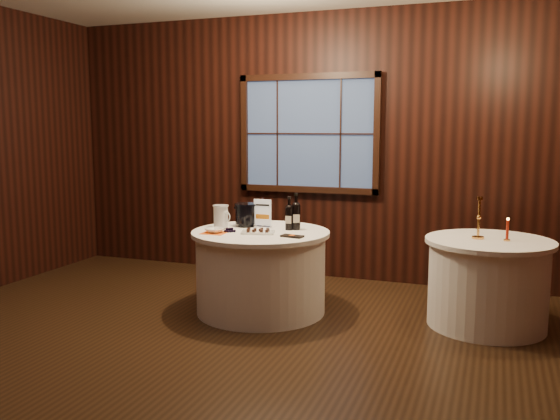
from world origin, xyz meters
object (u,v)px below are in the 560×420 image
at_px(glass_pitcher, 221,216).
at_px(port_bottle_right, 296,214).
at_px(port_bottle_left, 289,215).
at_px(red_candle, 507,232).
at_px(main_table, 261,271).
at_px(sign_stand, 263,218).
at_px(chocolate_box, 292,236).
at_px(side_table, 487,283).
at_px(cracker_bowl, 215,230).
at_px(grape_bunch, 229,230).
at_px(brass_candlestick, 479,224).
at_px(ice_bucket, 246,214).
at_px(chocolate_plate, 258,231).

bearing_deg(glass_pitcher, port_bottle_right, 29.20).
distance_m(port_bottle_left, red_candle, 1.92).
xyz_separation_m(main_table, sign_stand, (-0.05, 0.18, 0.48)).
height_order(chocolate_box, red_candle, red_candle).
bearing_deg(port_bottle_right, chocolate_box, -100.05).
height_order(side_table, sign_stand, sign_stand).
relative_size(main_table, chocolate_box, 6.65).
relative_size(main_table, cracker_bowl, 7.88).
height_order(grape_bunch, red_candle, red_candle).
bearing_deg(red_candle, grape_bunch, -169.36).
distance_m(port_bottle_left, chocolate_box, 0.39).
distance_m(chocolate_box, grape_bunch, 0.61).
bearing_deg(main_table, sign_stand, 105.41).
bearing_deg(brass_candlestick, grape_bunch, -167.62).
height_order(ice_bucket, cracker_bowl, ice_bucket).
height_order(grape_bunch, brass_candlestick, brass_candlestick).
bearing_deg(glass_pitcher, port_bottle_left, 27.28).
bearing_deg(cracker_bowl, red_candle, 11.64).
distance_m(main_table, brass_candlestick, 1.99).
distance_m(ice_bucket, grape_bunch, 0.38).
distance_m(port_bottle_right, cracker_bowl, 0.78).
xyz_separation_m(main_table, side_table, (2.00, 0.30, 0.00)).
bearing_deg(chocolate_box, sign_stand, 148.26).
xyz_separation_m(chocolate_plate, glass_pitcher, (-0.45, 0.17, 0.09)).
height_order(main_table, side_table, same).
xyz_separation_m(ice_bucket, glass_pitcher, (-0.20, -0.14, -0.01)).
xyz_separation_m(port_bottle_left, glass_pitcher, (-0.66, -0.10, -0.03)).
distance_m(main_table, side_table, 2.02).
height_order(cracker_bowl, red_candle, red_candle).
height_order(sign_stand, port_bottle_right, port_bottle_right).
height_order(port_bottle_left, brass_candlestick, brass_candlestick).
bearing_deg(side_table, port_bottle_left, -175.19).
bearing_deg(chocolate_plate, side_table, 12.01).
relative_size(side_table, red_candle, 5.42).
distance_m(side_table, chocolate_plate, 2.06).
xyz_separation_m(main_table, grape_bunch, (-0.24, -0.17, 0.40)).
height_order(main_table, sign_stand, sign_stand).
height_order(port_bottle_left, ice_bucket, port_bottle_left).
xyz_separation_m(chocolate_plate, red_candle, (2.11, 0.39, 0.06)).
xyz_separation_m(grape_bunch, glass_pitcher, (-0.19, 0.22, 0.09)).
bearing_deg(port_bottle_left, side_table, -2.45).
distance_m(grape_bunch, red_candle, 2.42).
height_order(ice_bucket, chocolate_box, ice_bucket).
bearing_deg(side_table, grape_bunch, -168.09).
bearing_deg(port_bottle_left, ice_bucket, 167.61).
distance_m(glass_pitcher, cracker_bowl, 0.31).
distance_m(port_bottle_right, ice_bucket, 0.51).
bearing_deg(cracker_bowl, glass_pitcher, 104.44).
bearing_deg(brass_candlestick, chocolate_box, -162.41).
relative_size(chocolate_box, cracker_bowl, 1.19).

